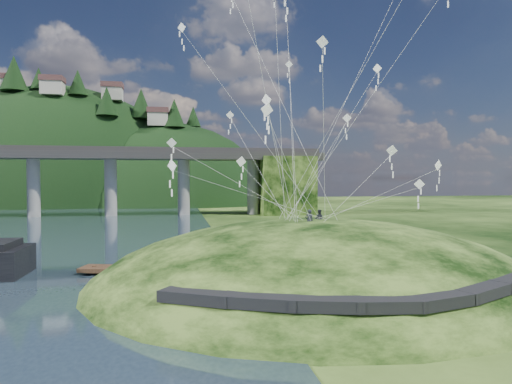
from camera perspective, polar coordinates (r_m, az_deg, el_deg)
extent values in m
plane|color=black|center=(32.84, -5.20, -12.66)|extent=(320.00, 320.00, 0.00)
ellipsoid|color=black|center=(36.63, 7.47, -13.57)|extent=(36.00, 32.00, 13.00)
cube|color=black|center=(24.51, -7.22, -12.77)|extent=(4.32, 3.62, 0.71)
cube|color=black|center=(23.24, 0.59, -13.41)|extent=(4.10, 2.97, 0.61)
cube|color=black|center=(23.04, 8.63, -13.59)|extent=(3.85, 2.37, 0.62)
cube|color=black|center=(23.75, 16.06, -13.28)|extent=(3.62, 1.83, 0.66)
cube|color=black|center=(25.34, 22.11, -12.36)|extent=(3.82, 2.27, 0.68)
cube|color=black|center=(27.73, 26.41, -10.99)|extent=(4.11, 2.97, 0.71)
cube|color=black|center=(30.72, 29.25, -9.74)|extent=(4.26, 3.43, 0.66)
cylinder|color=gray|center=(105.89, -26.05, 0.67)|extent=(2.60, 2.60, 13.00)
cylinder|color=gray|center=(102.67, -17.71, 0.73)|extent=(2.60, 2.60, 13.00)
cylinder|color=gray|center=(101.73, -9.02, 0.79)|extent=(2.60, 2.60, 13.00)
cylinder|color=gray|center=(103.15, -0.38, 0.82)|extent=(2.60, 2.60, 13.00)
cube|color=black|center=(104.65, 3.67, 0.83)|extent=(12.00, 11.00, 13.00)
ellipsoid|color=black|center=(162.70, -23.21, -3.39)|extent=(96.00, 68.00, 88.00)
ellipsoid|color=black|center=(150.82, -10.81, -5.20)|extent=(76.00, 56.00, 72.00)
cone|color=black|center=(156.89, -28.00, 12.96)|extent=(8.01, 8.01, 10.54)
cone|color=black|center=(154.12, -25.52, 12.69)|extent=(4.97, 4.97, 6.54)
cone|color=black|center=(149.35, -21.39, 12.63)|extent=(5.83, 5.83, 7.67)
cone|color=black|center=(141.98, -18.16, 10.74)|extent=(6.47, 6.47, 8.51)
cone|color=black|center=(147.89, -14.17, 10.67)|extent=(7.13, 7.13, 9.38)
cone|color=black|center=(142.11, -10.18, 9.69)|extent=(6.56, 6.56, 8.63)
cone|color=black|center=(147.73, -7.86, 9.32)|extent=(4.88, 4.88, 6.42)
cube|color=beige|center=(161.04, -29.38, 11.47)|extent=(6.00, 5.00, 4.00)
cube|color=brown|center=(161.52, -29.39, 12.42)|extent=(6.40, 5.40, 1.60)
cube|color=beige|center=(148.38, -24.09, 11.73)|extent=(6.00, 5.00, 4.00)
cube|color=brown|center=(148.88, -24.10, 12.75)|extent=(6.40, 5.40, 1.60)
cube|color=beige|center=(151.23, -17.51, 11.57)|extent=(6.00, 5.00, 4.00)
cube|color=brown|center=(151.72, -17.51, 12.58)|extent=(6.40, 5.40, 1.60)
cube|color=beige|center=(142.91, -12.16, 8.83)|extent=(6.00, 5.00, 4.00)
cube|color=brown|center=(143.27, -12.16, 9.90)|extent=(6.40, 5.40, 1.60)
cube|color=#392417|center=(39.67, -11.51, -9.50)|extent=(14.20, 5.74, 0.35)
cylinder|color=#392417|center=(41.80, -19.59, -9.34)|extent=(0.30, 0.30, 1.01)
cylinder|color=#392417|center=(40.66, -15.66, -9.62)|extent=(0.30, 0.30, 1.01)
cylinder|color=#392417|center=(39.72, -11.51, -9.86)|extent=(0.30, 0.30, 1.01)
cylinder|color=#392417|center=(38.99, -7.18, -10.06)|extent=(0.30, 0.30, 1.01)
cylinder|color=#392417|center=(38.49, -2.71, -10.20)|extent=(0.30, 0.30, 1.01)
imported|color=#242530|center=(34.25, 6.68, -2.16)|extent=(0.63, 0.41, 1.72)
imported|color=#242530|center=(35.60, 7.90, -2.18)|extent=(0.91, 0.87, 1.48)
cube|color=white|center=(42.65, -3.26, 9.59)|extent=(0.75, 0.17, 0.74)
cube|color=white|center=(42.58, -3.26, 8.88)|extent=(0.10, 0.04, 0.43)
cube|color=white|center=(42.52, -3.26, 8.18)|extent=(0.10, 0.04, 0.43)
cube|color=white|center=(42.46, -3.26, 7.47)|extent=(0.10, 0.04, 0.43)
cube|color=white|center=(38.32, -1.86, 3.83)|extent=(0.87, 0.29, 0.87)
cube|color=white|center=(38.31, -1.86, 2.89)|extent=(0.11, 0.08, 0.52)
cube|color=white|center=(38.30, -1.86, 1.94)|extent=(0.11, 0.08, 0.52)
cube|color=white|center=(38.30, -1.86, 1.00)|extent=(0.11, 0.08, 0.52)
cube|color=white|center=(37.62, 19.76, 0.93)|extent=(0.75, 0.37, 0.80)
cube|color=white|center=(37.63, 19.75, 0.07)|extent=(0.11, 0.05, 0.47)
cube|color=white|center=(37.65, 19.74, -0.80)|extent=(0.11, 0.05, 0.47)
cube|color=white|center=(37.68, 19.73, -1.66)|extent=(0.11, 0.05, 0.47)
cube|color=white|center=(37.96, 3.74, 22.60)|extent=(0.11, 0.02, 0.52)
cube|color=white|center=(37.74, 3.73, 21.70)|extent=(0.11, 0.02, 0.52)
cube|color=white|center=(37.53, 3.73, 20.79)|extent=(0.11, 0.02, 0.52)
cube|color=white|center=(41.03, 11.30, 9.06)|extent=(0.74, 0.33, 0.77)
cube|color=white|center=(40.97, 11.30, 8.30)|extent=(0.10, 0.04, 0.45)
cube|color=white|center=(40.91, 11.29, 7.53)|extent=(0.10, 0.04, 0.45)
cube|color=white|center=(40.85, 11.29, 6.76)|extent=(0.10, 0.04, 0.45)
cube|color=white|center=(33.08, 1.32, 11.42)|extent=(0.59, 0.69, 0.84)
cube|color=white|center=(32.98, 1.32, 10.37)|extent=(0.10, 0.08, 0.50)
cube|color=white|center=(32.89, 1.32, 9.32)|extent=(0.10, 0.08, 0.50)
cube|color=white|center=(32.82, 1.32, 8.26)|extent=(0.10, 0.08, 0.50)
cube|color=white|center=(29.85, 8.29, 18.08)|extent=(0.77, 0.26, 0.75)
cube|color=white|center=(29.70, 8.29, 17.07)|extent=(0.10, 0.04, 0.45)
cube|color=white|center=(29.56, 8.28, 16.05)|extent=(0.10, 0.04, 0.45)
cube|color=white|center=(29.43, 8.28, 15.02)|extent=(0.10, 0.04, 0.45)
cube|color=white|center=(39.28, -10.51, 6.07)|extent=(0.85, 0.29, 0.82)
cube|color=white|center=(39.24, -10.50, 5.20)|extent=(0.11, 0.05, 0.49)
cube|color=white|center=(39.21, -10.50, 4.32)|extent=(0.11, 0.05, 0.49)
cube|color=white|center=(39.19, -10.49, 3.45)|extent=(0.11, 0.05, 0.49)
cube|color=white|center=(41.00, -3.11, 22.28)|extent=(0.10, 0.02, 0.46)
cube|color=white|center=(40.81, -3.11, 21.54)|extent=(0.10, 0.02, 0.46)
cube|color=white|center=(34.77, -9.27, 19.63)|extent=(0.56, 0.42, 0.65)
cube|color=white|center=(34.62, -9.27, 18.89)|extent=(0.09, 0.05, 0.39)
cube|color=white|center=(34.49, -9.27, 18.13)|extent=(0.09, 0.05, 0.39)
cube|color=white|center=(34.35, -9.26, 17.38)|extent=(0.09, 0.05, 0.39)
cube|color=white|center=(37.81, 21.81, 3.10)|extent=(0.77, 0.37, 0.82)
cube|color=white|center=(37.80, 21.80, 2.22)|extent=(0.10, 0.07, 0.47)
cube|color=white|center=(37.80, 21.79, 1.34)|extent=(0.10, 0.07, 0.47)
cube|color=white|center=(37.80, 21.78, 0.46)|extent=(0.10, 0.07, 0.47)
cube|color=white|center=(31.41, -10.46, 3.24)|extent=(0.63, 0.66, 0.86)
cube|color=white|center=(31.40, -10.45, 2.12)|extent=(0.10, 0.08, 0.50)
cube|color=white|center=(31.40, -10.44, 1.00)|extent=(0.10, 0.08, 0.50)
cube|color=white|center=(31.41, -10.44, -0.12)|extent=(0.10, 0.08, 0.50)
cube|color=white|center=(44.27, 4.15, 15.63)|extent=(0.71, 0.15, 0.71)
cube|color=white|center=(44.15, 4.15, 14.99)|extent=(0.09, 0.03, 0.41)
cube|color=white|center=(44.04, 4.15, 14.35)|extent=(0.09, 0.03, 0.41)
cube|color=white|center=(43.93, 4.14, 13.71)|extent=(0.09, 0.03, 0.41)
cube|color=white|center=(37.21, 16.62, 4.99)|extent=(0.89, 0.32, 0.86)
cube|color=white|center=(37.17, 16.61, 4.02)|extent=(0.12, 0.04, 0.51)
cube|color=white|center=(37.15, 16.61, 3.05)|extent=(0.12, 0.04, 0.51)
cube|color=white|center=(37.14, 16.60, 2.08)|extent=(0.12, 0.04, 0.51)
cube|color=white|center=(39.39, 22.99, 20.74)|extent=(0.10, 0.08, 0.50)
cube|color=white|center=(41.35, 14.92, 14.69)|extent=(0.58, 0.60, 0.78)
cube|color=white|center=(41.23, 14.92, 13.93)|extent=(0.10, 0.07, 0.46)
cube|color=white|center=(41.11, 14.91, 13.16)|extent=(0.10, 0.07, 0.46)
cube|color=white|center=(41.00, 14.90, 12.39)|extent=(0.10, 0.07, 0.46)
cube|color=white|center=(28.75, 1.38, 10.24)|extent=(0.84, 0.37, 0.86)
cube|color=white|center=(28.67, 1.38, 9.00)|extent=(0.10, 0.09, 0.51)
cube|color=white|center=(28.59, 1.38, 7.75)|extent=(0.10, 0.09, 0.51)
cube|color=white|center=(28.54, 1.38, 6.50)|extent=(0.10, 0.09, 0.51)
cube|color=white|center=(36.96, 2.35, 22.38)|extent=(0.09, 0.04, 0.40)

